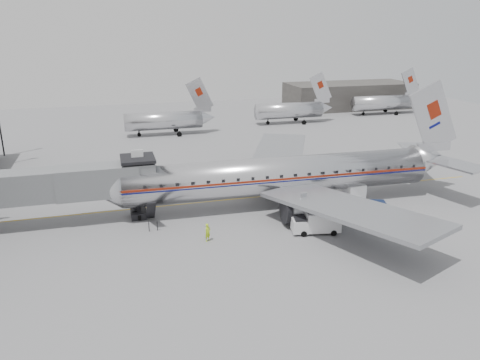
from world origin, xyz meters
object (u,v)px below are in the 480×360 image
(baggage_cart_navy, at_px, (374,210))
(service_van, at_px, (317,222))
(ramp_worker, at_px, (208,232))
(baggage_cart_white, at_px, (354,192))
(airliner, at_px, (287,175))

(baggage_cart_navy, bearing_deg, service_van, -147.92)
(ramp_worker, bearing_deg, service_van, -40.10)
(service_van, relative_size, baggage_cart_white, 1.81)
(baggage_cart_navy, xyz_separation_m, baggage_cart_white, (0.60, 5.38, 0.04))
(baggage_cart_white, bearing_deg, ramp_worker, -172.10)
(baggage_cart_white, distance_m, ramp_worker, 19.26)
(airliner, relative_size, baggage_cart_white, 15.80)
(airliner, xyz_separation_m, service_van, (0.06, -8.03, -2.22))
(baggage_cart_white, relative_size, ramp_worker, 1.55)
(service_van, bearing_deg, baggage_cart_navy, 23.94)
(airliner, distance_m, baggage_cart_white, 8.30)
(baggage_cart_white, bearing_deg, baggage_cart_navy, -106.63)
(service_van, bearing_deg, ramp_worker, -174.64)
(service_van, height_order, ramp_worker, service_van)
(airliner, relative_size, ramp_worker, 24.52)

